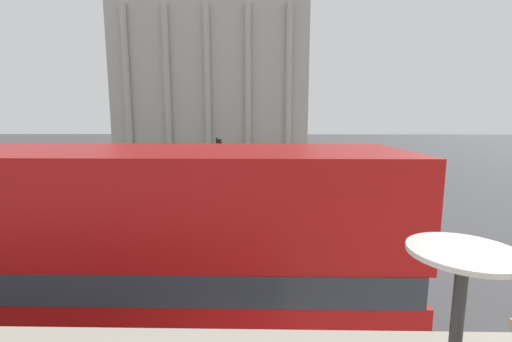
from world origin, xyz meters
TOP-DOWN VIEW (x-y plane):
  - double_decker_bus at (-2.69, 3.25)m, footprint 10.15×2.75m
  - cafe_dining_table at (1.27, -0.35)m, footprint 0.60×0.60m
  - plaza_building_left at (-7.67, 52.88)m, footprint 29.33×11.54m
  - traffic_light_near at (-3.40, 10.41)m, footprint 0.42×0.24m
  - traffic_light_mid at (-2.61, 19.02)m, footprint 0.42×0.24m
  - car_navy at (9.20, 26.00)m, footprint 4.20×1.93m
  - pedestrian_yellow at (-4.06, 30.73)m, footprint 0.32×0.32m
  - pedestrian_olive at (-7.30, 26.22)m, footprint 0.32×0.32m

SIDE VIEW (x-z plane):
  - car_navy at x=9.20m, z-range 0.02..1.37m
  - pedestrian_olive at x=-7.30m, z-range 0.13..1.84m
  - pedestrian_yellow at x=-4.06m, z-range 0.13..1.87m
  - traffic_light_near at x=-3.40m, z-range 0.54..3.92m
  - traffic_light_mid at x=-2.61m, z-range 0.55..4.09m
  - double_decker_bus at x=-2.69m, z-range 0.24..4.48m
  - cafe_dining_table at x=1.27m, z-range 3.45..4.18m
  - plaza_building_left at x=-7.67m, z-range 0.00..24.48m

